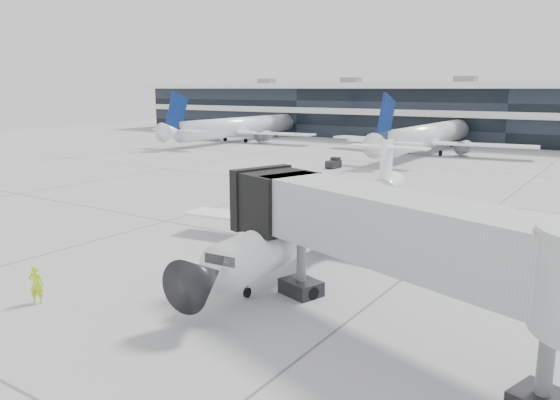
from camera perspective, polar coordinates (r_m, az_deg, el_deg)
The scene contains 9 objects.
ground at distance 36.63m, azimuth -0.73°, elevation -4.30°, with size 220.00×220.00×0.00m, color #99999C.
terminal at distance 112.94m, azimuth 23.73°, elevation 8.07°, with size 170.00×22.00×10.00m, color black.
bg_jet_left at distance 106.68m, azimuth -4.01°, elevation 6.17°, with size 32.00×40.00×9.60m, color white, non-canonical shape.
bg_jet_center at distance 89.14m, azimuth 15.25°, elevation 4.72°, with size 32.00×40.00×9.60m, color white, non-canonical shape.
regional_jet at distance 34.13m, azimuth 4.99°, elevation -1.91°, with size 21.16×26.42×6.10m.
jet_bridge at distance 21.58m, azimuth 14.25°, elevation -3.76°, with size 18.62×8.94×6.10m.
ramp_worker at distance 28.57m, azimuth -24.11°, elevation -8.02°, with size 0.68×0.45×1.87m, color #C9FF1A.
traffic_cone at distance 50.02m, azimuth -3.27°, elevation 0.28°, with size 0.45×0.45×0.51m.
far_tug at distance 70.32m, azimuth 5.64°, elevation 3.83°, with size 1.37×2.19×1.35m.
Camera 1 is at (19.91, -29.06, 10.03)m, focal length 35.00 mm.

